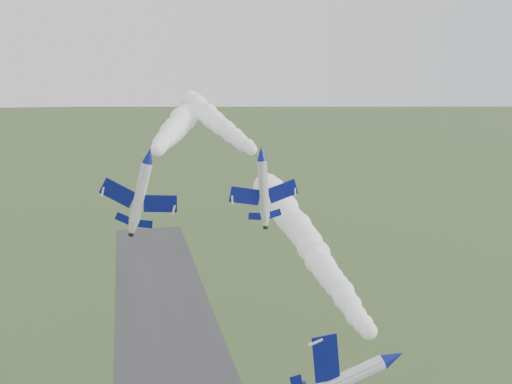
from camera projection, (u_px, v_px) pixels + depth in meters
jet_lead at (394, 358)px, 52.82m from camera, size 4.30×12.50×9.75m
smoke_trail_jet_lead at (304, 237)px, 83.88m from camera, size 6.67×59.72×5.37m
jet_pair_left at (149, 155)px, 75.03m from camera, size 10.29×12.43×3.80m
smoke_trail_jet_pair_left at (174, 130)px, 103.53m from camera, size 17.37×52.26×5.18m
jet_pair_right at (262, 153)px, 78.51m from camera, size 9.91×11.89×2.96m
smoke_trail_jet_pair_right at (214, 119)px, 111.07m from camera, size 8.43×64.21×4.86m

